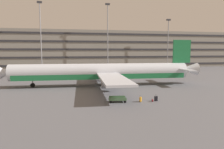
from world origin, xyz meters
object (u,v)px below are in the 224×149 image
at_px(suitcase_small, 156,98).
at_px(baggage_cart, 118,99).
at_px(airliner, 104,72).
at_px(backpack_black, 152,100).
at_px(suitcase_navy, 140,99).

bearing_deg(suitcase_small, baggage_cart, 175.09).
bearing_deg(airliner, baggage_cart, -91.33).
xyz_separation_m(airliner, backpack_black, (4.79, -15.60, -2.70)).
xyz_separation_m(airliner, baggage_cart, (-0.34, -14.75, -2.48)).
bearing_deg(baggage_cart, suitcase_small, -4.91).
bearing_deg(backpack_black, airliner, 107.06).
distance_m(suitcase_small, suitcase_navy, 2.46).
bearing_deg(suitcase_small, suitcase_navy, -179.07).
bearing_deg(baggage_cart, suitcase_navy, -9.12).
height_order(suitcase_small, baggage_cart, suitcase_small).
distance_m(airliner, backpack_black, 16.54).
relative_size(suitcase_small, backpack_black, 1.97).
xyz_separation_m(airliner, suitcase_small, (5.48, -15.25, -2.50)).
distance_m(suitcase_small, backpack_black, 0.80).
height_order(suitcase_small, backpack_black, suitcase_small).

